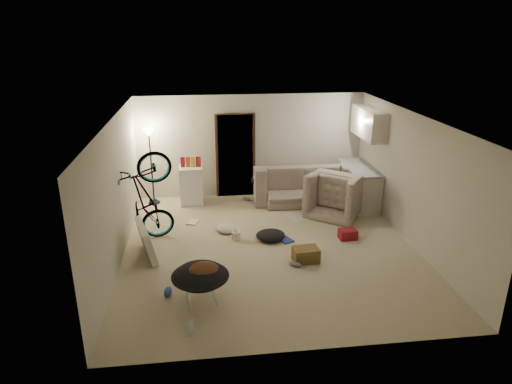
{
  "coord_description": "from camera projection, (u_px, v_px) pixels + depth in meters",
  "views": [
    {
      "loc": [
        -1.23,
        -7.8,
        4.01
      ],
      "look_at": [
        -0.19,
        0.6,
        0.92
      ],
      "focal_mm": 32.0,
      "sensor_mm": 36.0,
      "label": 1
    }
  ],
  "objects": [
    {
      "name": "kitchen_uppers",
      "position": [
        369.0,
        123.0,
        10.28
      ],
      "size": [
        0.38,
        1.4,
        0.65
      ],
      "primitive_type": "cube",
      "color": "beige",
      "rests_on": "wall_right"
    },
    {
      "name": "hoodie",
      "position": [
        203.0,
        270.0,
        6.84
      ],
      "size": [
        0.58,
        0.52,
        0.22
      ],
      "primitive_type": "ellipsoid",
      "rotation": [
        0.0,
        0.0,
        0.3
      ],
      "color": "#54331C",
      "rests_on": "saucer_chair"
    },
    {
      "name": "newspaper",
      "position": [
        297.0,
        217.0,
        10.17
      ],
      "size": [
        0.6,
        0.68,
        0.01
      ],
      "primitive_type": "cube",
      "rotation": [
        0.0,
        0.0,
        0.35
      ],
      "color": "beige",
      "rests_on": "floor"
    },
    {
      "name": "shoe_1",
      "position": [
        247.0,
        199.0,
        11.13
      ],
      "size": [
        0.26,
        0.24,
        0.09
      ],
      "primitive_type": "ellipsoid",
      "rotation": [
        0.0,
        0.0,
        -0.71
      ],
      "color": "slate",
      "rests_on": "floor"
    },
    {
      "name": "book_white",
      "position": [
        193.0,
        222.0,
        9.87
      ],
      "size": [
        0.31,
        0.35,
        0.03
      ],
      "primitive_type": "cube",
      "rotation": [
        0.0,
        0.0,
        -0.35
      ],
      "color": "silver",
      "rests_on": "floor"
    },
    {
      "name": "wall_back",
      "position": [
        251.0,
        146.0,
        11.16
      ],
      "size": [
        5.5,
        0.02,
        2.5
      ],
      "primitive_type": "cube",
      "color": "beige",
      "rests_on": "floor"
    },
    {
      "name": "wall_right",
      "position": [
        413.0,
        180.0,
        8.68
      ],
      "size": [
        0.02,
        6.0,
        2.5
      ],
      "primitive_type": "cube",
      "color": "beige",
      "rests_on": "floor"
    },
    {
      "name": "mini_fridge",
      "position": [
        191.0,
        185.0,
        10.83
      ],
      "size": [
        0.54,
        0.54,
        0.91
      ],
      "primitive_type": "cube",
      "rotation": [
        0.0,
        0.0,
        0.01
      ],
      "color": "white",
      "rests_on": "floor"
    },
    {
      "name": "floor",
      "position": [
        269.0,
        248.0,
        8.79
      ],
      "size": [
        5.5,
        6.0,
        0.02
      ],
      "primitive_type": "cube",
      "color": "#BEB392",
      "rests_on": "ground"
    },
    {
      "name": "snack_box_1",
      "position": [
        188.0,
        163.0,
        10.64
      ],
      "size": [
        0.1,
        0.07,
        0.3
      ],
      "primitive_type": "cube",
      "rotation": [
        0.0,
        0.0,
        -0.03
      ],
      "color": "#BE4A17",
      "rests_on": "mini_fridge"
    },
    {
      "name": "ceiling",
      "position": [
        271.0,
        118.0,
        7.92
      ],
      "size": [
        5.5,
        6.0,
        0.02
      ],
      "primitive_type": "cube",
      "color": "white",
      "rests_on": "wall_back"
    },
    {
      "name": "snack_box_3",
      "position": [
        198.0,
        163.0,
        10.67
      ],
      "size": [
        0.12,
        0.1,
        0.3
      ],
      "primitive_type": "cube",
      "rotation": [
        0.0,
        0.0,
        -0.28
      ],
      "color": "maroon",
      "rests_on": "mini_fridge"
    },
    {
      "name": "tv_box",
      "position": [
        146.0,
        241.0,
        8.34
      ],
      "size": [
        0.5,
        0.99,
        0.65
      ],
      "primitive_type": "cube",
      "rotation": [
        0.0,
        -0.21,
        0.28
      ],
      "color": "silver",
      "rests_on": "floor"
    },
    {
      "name": "kitchen_counter",
      "position": [
        358.0,
        186.0,
        10.78
      ],
      "size": [
        0.6,
        1.5,
        0.88
      ],
      "primitive_type": "cube",
      "color": "beige",
      "rests_on": "floor"
    },
    {
      "name": "bicycle",
      "position": [
        149.0,
        218.0,
        8.88
      ],
      "size": [
        2.0,
        1.12,
        1.09
      ],
      "primitive_type": "imported",
      "rotation": [
        0.0,
        -0.17,
        1.74
      ],
      "color": "black",
      "rests_on": "floor"
    },
    {
      "name": "wall_left",
      "position": [
        116.0,
        192.0,
        8.04
      ],
      "size": [
        0.02,
        6.0,
        2.5
      ],
      "primitive_type": "cube",
      "color": "beige",
      "rests_on": "floor"
    },
    {
      "name": "book_asset",
      "position": [
        188.0,
        337.0,
        6.23
      ],
      "size": [
        0.26,
        0.24,
        0.02
      ],
      "primitive_type": "imported",
      "rotation": [
        0.0,
        0.0,
        1.07
      ],
      "color": "maroon",
      "rests_on": "floor"
    },
    {
      "name": "shoe_3",
      "position": [
        295.0,
        264.0,
        8.07
      ],
      "size": [
        0.25,
        0.23,
        0.09
      ],
      "primitive_type": "ellipsoid",
      "rotation": [
        0.0,
        0.0,
        -0.72
      ],
      "color": "slate",
      "rests_on": "floor"
    },
    {
      "name": "counter_top",
      "position": [
        360.0,
        168.0,
        10.62
      ],
      "size": [
        0.64,
        1.54,
        0.04
      ],
      "primitive_type": "cube",
      "color": "gray",
      "rests_on": "kitchen_counter"
    },
    {
      "name": "snack_box_0",
      "position": [
        183.0,
        163.0,
        10.63
      ],
      "size": [
        0.1,
        0.07,
        0.3
      ],
      "primitive_type": "cube",
      "rotation": [
        0.0,
        0.0,
        0.04
      ],
      "color": "maroon",
      "rests_on": "mini_fridge"
    },
    {
      "name": "saucer_chair",
      "position": [
        200.0,
        281.0,
        6.93
      ],
      "size": [
        0.88,
        0.88,
        0.63
      ],
      "color": "silver",
      "rests_on": "floor"
    },
    {
      "name": "drink_case_a",
      "position": [
        306.0,
        255.0,
        8.22
      ],
      "size": [
        0.48,
        0.36,
        0.26
      ],
      "primitive_type": "cube",
      "rotation": [
        0.0,
        0.0,
        0.07
      ],
      "color": "brown",
      "rests_on": "floor"
    },
    {
      "name": "drink_case_b",
      "position": [
        348.0,
        234.0,
        9.1
      ],
      "size": [
        0.35,
        0.27,
        0.2
      ],
      "primitive_type": "cube",
      "rotation": [
        0.0,
        0.0,
        0.05
      ],
      "color": "maroon",
      "rests_on": "floor"
    },
    {
      "name": "clothes_lump_c",
      "position": [
        226.0,
        228.0,
        9.43
      ],
      "size": [
        0.58,
        0.58,
        0.14
      ],
      "primitive_type": "ellipsoid",
      "rotation": [
        0.0,
        0.0,
        -0.85
      ],
      "color": "silver",
      "rests_on": "floor"
    },
    {
      "name": "book_blue",
      "position": [
        286.0,
        240.0,
        9.05
      ],
      "size": [
        0.33,
        0.37,
        0.03
      ],
      "primitive_type": "cube",
      "rotation": [
        0.0,
        0.0,
        0.44
      ],
      "color": "#293C95",
      "rests_on": "floor"
    },
    {
      "name": "sofa_drape",
      "position": [
        262.0,
        180.0,
        10.91
      ],
      "size": [
        0.58,
        0.48,
        0.28
      ],
      "primitive_type": "ellipsoid",
      "rotation": [
        0.0,
        0.0,
        0.04
      ],
      "color": "black",
      "rests_on": "sofa"
    },
    {
      "name": "floor_lamp",
      "position": [
        150.0,
        150.0,
        10.53
      ],
      "size": [
        0.28,
        0.28,
        1.81
      ],
      "color": "black",
      "rests_on": "floor"
    },
    {
      "name": "clothes_lump_a",
      "position": [
        270.0,
        235.0,
        9.07
      ],
      "size": [
        0.65,
        0.58,
        0.19
      ],
      "primitive_type": "ellipsoid",
      "rotation": [
        0.0,
        0.0,
        0.14
      ],
      "color": "black",
      "rests_on": "floor"
    },
    {
      "name": "shoe_2",
      "position": [
        168.0,
        292.0,
        7.22
      ],
      "size": [
        0.14,
        0.29,
        0.1
      ],
      "primitive_type": "ellipsoid",
      "rotation": [
        0.0,
        0.0,
        1.48
      ],
      "color": "#293C95",
      "rests_on": "floor"
    },
    {
      "name": "armchair",
      "position": [
        339.0,
        197.0,
        10.29
      ],
      "size": [
        1.49,
        1.47,
        0.73
      ],
      "primitive_type": "imported",
      "rotation": [
        0.0,
        0.0,
        2.46
      ],
      "color": "#3D453E",
      "rests_on": "floor"
    },
    {
      "name": "juicer",
      "position": [
        236.0,
        235.0,
        9.06
      ],
      "size": [
        0.17,
        0.17,
        0.24
      ],
      "color": "silver",
      "rests_on": "floor"
    },
    {
      "name": "wall_front",
      "position": [
        308.0,
        267.0,
        5.55
      ],
      "size": [
        5.5,
        0.02,
        2.5
      ],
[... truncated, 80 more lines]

